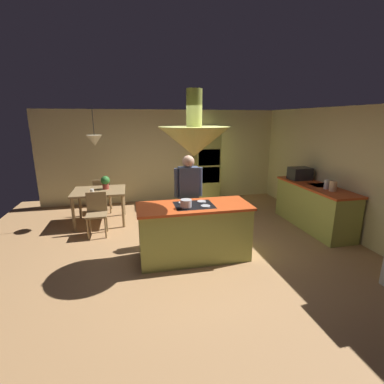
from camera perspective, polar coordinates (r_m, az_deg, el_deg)
ground at (r=5.11m, az=-0.12°, el=-12.11°), size 8.16×8.16×0.00m
wall_back at (r=8.03m, az=-5.48°, el=7.28°), size 6.80×0.10×2.55m
wall_right at (r=6.52m, az=28.21°, el=3.87°), size 0.10×7.20×2.55m
kitchen_island at (r=4.74m, az=0.40°, el=-8.05°), size 1.87×0.79×0.96m
counter_run_right at (r=6.60m, az=23.57°, el=-2.62°), size 0.73×2.06×0.94m
oven_tower at (r=7.88m, az=2.94°, el=5.62°), size 0.66×0.62×2.12m
dining_table at (r=6.60m, az=-18.39°, el=-0.43°), size 1.14×0.94×0.76m
person_at_island at (r=5.20m, az=-0.74°, el=-0.31°), size 0.53×0.22×1.67m
range_hood at (r=4.38m, az=0.44°, el=10.59°), size 1.10×1.10×1.00m
pendant_light_over_table at (r=6.41m, az=-19.26°, el=9.94°), size 0.32×0.32×0.82m
chair_facing_island at (r=5.98m, az=-18.88°, el=-3.63°), size 0.40×0.40×0.87m
chair_by_back_wall at (r=7.31m, az=-17.79°, el=-0.27°), size 0.40×0.40×0.87m
potted_plant_on_table at (r=6.61m, az=-17.26°, el=2.02°), size 0.20×0.20×0.30m
cup_on_table at (r=6.35m, az=-19.72°, el=0.18°), size 0.07×0.07×0.09m
canister_flour at (r=6.07m, az=26.84°, el=1.08°), size 0.14×0.14×0.20m
canister_sugar at (r=6.21m, az=25.80°, el=1.40°), size 0.10×0.10×0.19m
microwave_on_counter at (r=6.94m, az=21.15°, el=3.54°), size 0.46×0.36×0.28m
cooking_pot_on_cooktop at (r=4.40m, az=-1.24°, el=-2.31°), size 0.18×0.18×0.12m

